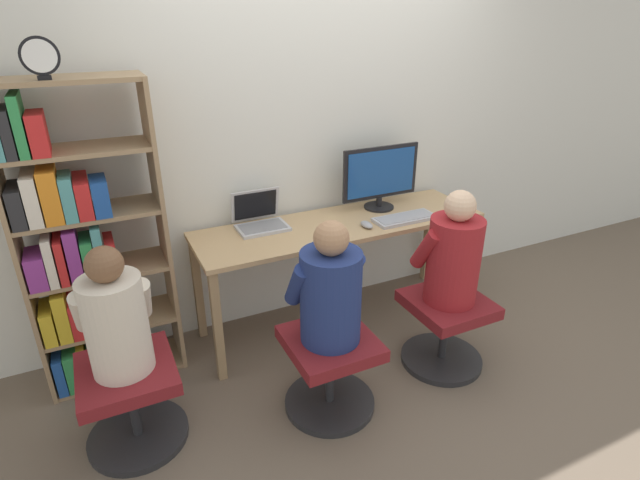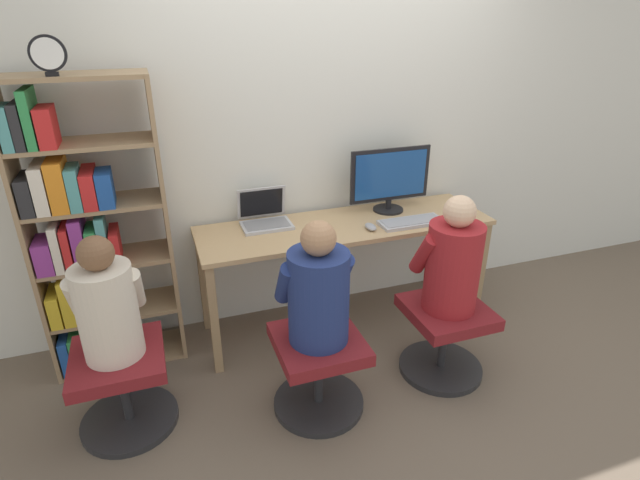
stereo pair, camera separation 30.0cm
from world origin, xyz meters
name	(u,v)px [view 2 (the right image)]	position (x,y,z in m)	size (l,w,h in m)	color
ground_plane	(359,343)	(0.00, 0.00, 0.00)	(14.00, 14.00, 0.00)	brown
wall_back	(328,130)	(0.00, 0.63, 1.30)	(10.00, 0.05, 2.60)	silver
desk	(345,235)	(0.00, 0.28, 0.67)	(1.93, 0.57, 0.76)	tan
desktop_monitor	(390,179)	(0.37, 0.40, 0.98)	(0.58, 0.21, 0.44)	black
laptop	(265,218)	(-0.50, 0.44, 0.81)	(0.32, 0.26, 0.23)	#B7B7BC
keyboard	(411,222)	(0.40, 0.14, 0.77)	(0.43, 0.17, 0.03)	#B2B2B7
computer_mouse_by_keyboard	(371,227)	(0.11, 0.14, 0.78)	(0.06, 0.11, 0.04)	#99999E
office_chair_left	(444,334)	(0.37, -0.41, 0.26)	(0.50, 0.50, 0.46)	#262628
office_chair_right	(319,367)	(-0.44, -0.45, 0.26)	(0.50, 0.50, 0.46)	#262628
person_at_monitor	(453,261)	(0.37, -0.40, 0.75)	(0.38, 0.34, 0.68)	maroon
person_at_laptop	(318,291)	(-0.44, -0.44, 0.74)	(0.39, 0.34, 0.67)	navy
bookshelf	(84,242)	(-1.57, 0.37, 0.83)	(0.75, 0.33, 1.74)	#997A56
desk_clock	(48,54)	(-1.54, 0.28, 1.84)	(0.17, 0.03, 0.19)	black
office_chair_side	(123,383)	(-1.45, -0.23, 0.26)	(0.50, 0.50, 0.46)	#262628
person_near_shelf	(107,306)	(-1.45, -0.23, 0.74)	(0.35, 0.32, 0.65)	beige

